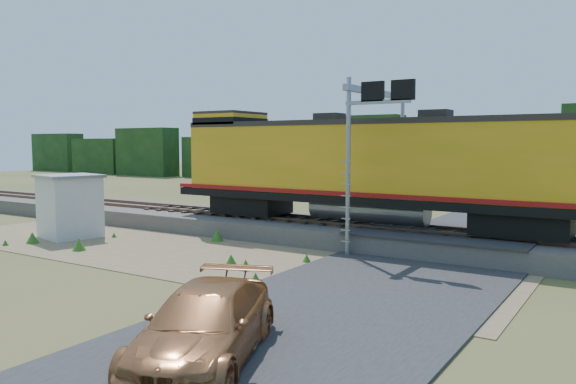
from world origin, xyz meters
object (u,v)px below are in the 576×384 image
Objects in this scene: signal_gantry at (380,124)px; car at (205,325)px; shed at (70,206)px; locomotive at (363,166)px.

car is (1.99, -13.21, -4.43)m from signal_gantry.
shed is 0.43× the size of signal_gantry.
shed is 14.60m from signal_gantry.
car is (3.03, -13.87, -2.67)m from locomotive.
signal_gantry reaches higher than locomotive.
signal_gantry reaches higher than car.
locomotive is 3.75× the size of car.
car is at bearing -81.45° from signal_gantry.
shed reaches higher than car.
locomotive is at bearing 147.79° from signal_gantry.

